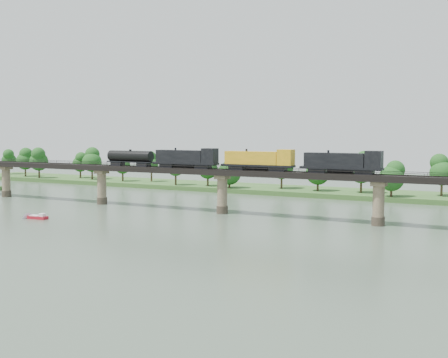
% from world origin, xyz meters
% --- Properties ---
extents(ground, '(400.00, 400.00, 0.00)m').
position_xyz_m(ground, '(0.00, 0.00, 0.00)').
color(ground, '#39493A').
rests_on(ground, ground).
extents(far_bank, '(300.00, 24.00, 1.60)m').
position_xyz_m(far_bank, '(0.00, 85.00, 0.80)').
color(far_bank, '#2D5220').
rests_on(far_bank, ground).
extents(bridge, '(236.00, 30.00, 11.50)m').
position_xyz_m(bridge, '(0.00, 30.00, 5.46)').
color(bridge, '#473A2D').
rests_on(bridge, ground).
extents(bridge_superstructure, '(220.00, 4.90, 0.75)m').
position_xyz_m(bridge_superstructure, '(0.00, 30.00, 11.79)').
color(bridge_superstructure, black).
rests_on(bridge_superstructure, bridge).
extents(far_treeline, '(289.06, 17.54, 13.60)m').
position_xyz_m(far_treeline, '(-8.21, 80.52, 8.83)').
color(far_treeline, '#382619').
rests_on(far_treeline, far_bank).
extents(freight_train, '(77.82, 3.03, 5.36)m').
position_xyz_m(freight_train, '(3.06, 30.00, 14.06)').
color(freight_train, black).
rests_on(freight_train, bridge).
extents(motorboat, '(5.26, 2.25, 1.44)m').
position_xyz_m(motorboat, '(-35.12, 0.74, 0.49)').
color(motorboat, '#A21220').
rests_on(motorboat, ground).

